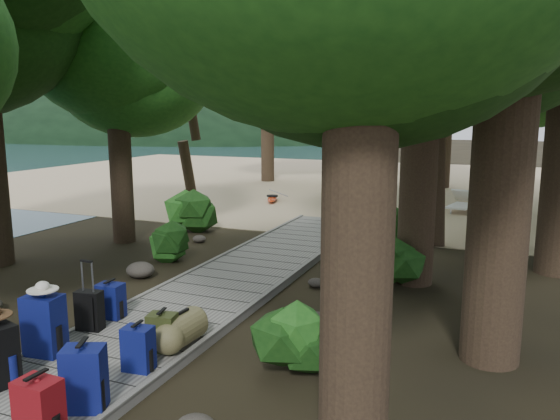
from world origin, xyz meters
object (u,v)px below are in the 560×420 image
at_px(suitcase_on_boardwalk, 90,310).
at_px(kayak, 272,197).
at_px(backpack_right_c, 138,346).
at_px(sun_lounger, 461,202).
at_px(backpack_right_a, 39,409).
at_px(backpack_right_d, 162,330).
at_px(backpack_right_b, 84,375).
at_px(lone_suitcase_on_sand, 350,205).
at_px(duffel_right_khaki, 181,329).
at_px(backpack_left_d, 111,299).
at_px(backpack_left_c, 44,322).

relative_size(suitcase_on_boardwalk, kayak, 0.19).
xyz_separation_m(backpack_right_c, sun_lounger, (2.72, 13.25, -0.08)).
distance_m(backpack_right_a, kayak, 14.94).
relative_size(backpack_right_a, kayak, 0.24).
xyz_separation_m(backpack_right_d, sun_lounger, (2.77, 12.68, -0.05)).
bearing_deg(backpack_right_b, lone_suitcase_on_sand, 68.90).
height_order(backpack_right_b, duffel_right_khaki, backpack_right_b).
distance_m(backpack_right_d, suitcase_on_boardwalk, 1.38).
xyz_separation_m(backpack_left_d, lone_suitcase_on_sand, (1.02, 9.94, -0.04)).
height_order(suitcase_on_boardwalk, kayak, suitcase_on_boardwalk).
bearing_deg(backpack_right_d, lone_suitcase_on_sand, 80.96).
height_order(backpack_left_c, sun_lounger, backpack_left_c).
height_order(backpack_right_d, duffel_right_khaki, backpack_right_d).
bearing_deg(backpack_right_c, backpack_left_d, 133.01).
xyz_separation_m(backpack_right_b, lone_suitcase_on_sand, (-0.46, 12.15, -0.13)).
bearing_deg(duffel_right_khaki, backpack_right_d, -116.19).
relative_size(backpack_right_a, backpack_right_c, 1.19).
relative_size(backpack_right_b, duffel_right_khaki, 1.17).
bearing_deg(backpack_right_a, backpack_right_b, 96.60).
xyz_separation_m(lone_suitcase_on_sand, sun_lounger, (3.15, 2.06, -0.03)).
relative_size(backpack_right_b, backpack_right_c, 1.27).
bearing_deg(backpack_right_a, backpack_left_d, 120.35).
bearing_deg(suitcase_on_boardwalk, backpack_right_c, -37.73).
distance_m(duffel_right_khaki, sun_lounger, 12.72).
height_order(backpack_left_c, backpack_right_c, backpack_left_c).
xyz_separation_m(suitcase_on_boardwalk, sun_lounger, (4.13, 12.49, -0.06)).
bearing_deg(kayak, duffel_right_khaki, -91.24).
distance_m(backpack_left_c, suitcase_on_boardwalk, 0.87).
relative_size(backpack_left_d, lone_suitcase_on_sand, 0.83).
bearing_deg(suitcase_on_boardwalk, backpack_left_d, 84.83).
distance_m(backpack_left_c, kayak, 13.14).
height_order(backpack_right_c, sun_lounger, backpack_right_c).
xyz_separation_m(backpack_right_a, backpack_right_c, (-0.08, 1.60, -0.06)).
bearing_deg(backpack_right_c, suitcase_on_boardwalk, 145.62).
relative_size(backpack_right_d, lone_suitcase_on_sand, 0.79).
distance_m(backpack_right_d, kayak, 12.80).
distance_m(backpack_left_d, backpack_right_b, 2.67).
height_order(backpack_left_d, duffel_right_khaki, backpack_left_d).
bearing_deg(duffel_right_khaki, backpack_right_b, -88.53).
distance_m(backpack_right_a, backpack_right_c, 1.60).
xyz_separation_m(suitcase_on_boardwalk, lone_suitcase_on_sand, (0.99, 10.43, -0.04)).
height_order(backpack_left_d, backpack_right_b, backpack_right_b).
height_order(backpack_right_c, lone_suitcase_on_sand, same).
height_order(backpack_right_b, kayak, backpack_right_b).
bearing_deg(kayak, backpack_right_b, -93.59).
distance_m(suitcase_on_boardwalk, lone_suitcase_on_sand, 10.48).
height_order(duffel_right_khaki, suitcase_on_boardwalk, suitcase_on_boardwalk).
height_order(backpack_left_d, backpack_right_c, backpack_right_c).
height_order(backpack_right_b, lone_suitcase_on_sand, backpack_right_b).
xyz_separation_m(backpack_right_c, lone_suitcase_on_sand, (-0.43, 11.20, -0.05)).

